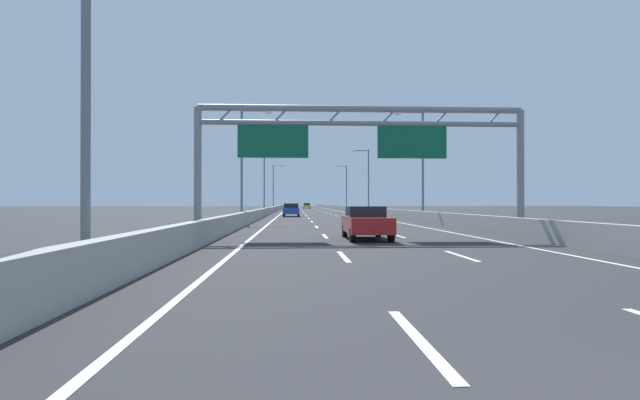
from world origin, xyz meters
The scene contains 52 objects.
ground_plane centered at (0.00, 100.00, 0.00)m, with size 260.00×260.00×0.00m, color #2D2D30.
lane_dash_left_0 centered at (-1.80, 3.50, 0.01)m, with size 0.16×3.00×0.01m, color white.
lane_dash_left_1 centered at (-1.80, 12.50, 0.01)m, with size 0.16×3.00×0.01m, color white.
lane_dash_left_2 centered at (-1.80, 21.50, 0.01)m, with size 0.16×3.00×0.01m, color white.
lane_dash_left_3 centered at (-1.80, 30.50, 0.01)m, with size 0.16×3.00×0.01m, color white.
lane_dash_left_4 centered at (-1.80, 39.50, 0.01)m, with size 0.16×3.00×0.01m, color white.
lane_dash_left_5 centered at (-1.80, 48.50, 0.01)m, with size 0.16×3.00×0.01m, color white.
lane_dash_left_6 centered at (-1.80, 57.50, 0.01)m, with size 0.16×3.00×0.01m, color white.
lane_dash_left_7 centered at (-1.80, 66.50, 0.01)m, with size 0.16×3.00×0.01m, color white.
lane_dash_left_8 centered at (-1.80, 75.50, 0.01)m, with size 0.16×3.00×0.01m, color white.
lane_dash_left_9 centered at (-1.80, 84.50, 0.01)m, with size 0.16×3.00×0.01m, color white.
lane_dash_left_10 centered at (-1.80, 93.50, 0.01)m, with size 0.16×3.00×0.01m, color white.
lane_dash_left_11 centered at (-1.80, 102.50, 0.01)m, with size 0.16×3.00×0.01m, color white.
lane_dash_left_12 centered at (-1.80, 111.50, 0.01)m, with size 0.16×3.00×0.01m, color white.
lane_dash_left_13 centered at (-1.80, 120.50, 0.01)m, with size 0.16×3.00×0.01m, color white.
lane_dash_left_14 centered at (-1.80, 129.50, 0.01)m, with size 0.16×3.00×0.01m, color white.
lane_dash_left_15 centered at (-1.80, 138.50, 0.01)m, with size 0.16×3.00×0.01m, color white.
lane_dash_left_16 centered at (-1.80, 147.50, 0.01)m, with size 0.16×3.00×0.01m, color white.
lane_dash_left_17 centered at (-1.80, 156.50, 0.01)m, with size 0.16×3.00×0.01m, color white.
lane_dash_right_1 centered at (1.80, 12.50, 0.01)m, with size 0.16×3.00×0.01m, color white.
lane_dash_right_2 centered at (1.80, 21.50, 0.01)m, with size 0.16×3.00×0.01m, color white.
lane_dash_right_3 centered at (1.80, 30.50, 0.01)m, with size 0.16×3.00×0.01m, color white.
lane_dash_right_4 centered at (1.80, 39.50, 0.01)m, with size 0.16×3.00×0.01m, color white.
lane_dash_right_5 centered at (1.80, 48.50, 0.01)m, with size 0.16×3.00×0.01m, color white.
lane_dash_right_6 centered at (1.80, 57.50, 0.01)m, with size 0.16×3.00×0.01m, color white.
lane_dash_right_7 centered at (1.80, 66.50, 0.01)m, with size 0.16×3.00×0.01m, color white.
lane_dash_right_8 centered at (1.80, 75.50, 0.01)m, with size 0.16×3.00×0.01m, color white.
lane_dash_right_9 centered at (1.80, 84.50, 0.01)m, with size 0.16×3.00×0.01m, color white.
lane_dash_right_10 centered at (1.80, 93.50, 0.01)m, with size 0.16×3.00×0.01m, color white.
lane_dash_right_11 centered at (1.80, 102.50, 0.01)m, with size 0.16×3.00×0.01m, color white.
lane_dash_right_12 centered at (1.80, 111.50, 0.01)m, with size 0.16×3.00×0.01m, color white.
lane_dash_right_13 centered at (1.80, 120.50, 0.01)m, with size 0.16×3.00×0.01m, color white.
lane_dash_right_14 centered at (1.80, 129.50, 0.01)m, with size 0.16×3.00×0.01m, color white.
lane_dash_right_15 centered at (1.80, 138.50, 0.01)m, with size 0.16×3.00×0.01m, color white.
lane_dash_right_16 centered at (1.80, 147.50, 0.01)m, with size 0.16×3.00×0.01m, color white.
lane_dash_right_17 centered at (1.80, 156.50, 0.01)m, with size 0.16×3.00×0.01m, color white.
edge_line_left centered at (-5.25, 88.00, 0.01)m, with size 0.16×176.00×0.01m, color white.
edge_line_right centered at (5.25, 88.00, 0.01)m, with size 0.16×176.00×0.01m, color white.
barrier_left centered at (-6.90, 110.00, 0.47)m, with size 0.45×220.00×0.95m.
barrier_right centered at (6.90, 110.00, 0.47)m, with size 0.45×220.00×0.95m.
sign_gantry centered at (-0.21, 21.53, 4.81)m, with size 16.17×0.36×6.36m.
streetlamp_left_near centered at (-7.47, 8.38, 5.40)m, with size 2.58×0.28×9.50m.
streetlamp_left_mid centered at (-7.47, 39.30, 5.40)m, with size 2.58×0.28×9.50m.
streetlamp_right_mid centered at (7.47, 39.30, 5.40)m, with size 2.58×0.28×9.50m.
streetlamp_left_far centered at (-7.47, 70.22, 5.40)m, with size 2.58×0.28×9.50m.
streetlamp_right_far centered at (7.47, 70.22, 5.40)m, with size 2.58×0.28×9.50m.
streetlamp_left_distant centered at (-7.47, 101.15, 5.40)m, with size 2.58×0.28×9.50m.
streetlamp_right_distant centered at (7.47, 101.15, 5.40)m, with size 2.58×0.28×9.50m.
white_car centered at (-3.78, 86.66, 0.76)m, with size 1.79×4.21×1.48m.
blue_car centered at (-3.65, 55.41, 0.79)m, with size 1.89×4.18×1.54m.
red_car centered at (-0.09, 19.51, 0.76)m, with size 1.82×4.23×1.47m.
yellow_car centered at (0.07, 131.01, 0.76)m, with size 1.88×4.35×1.50m.
Camera 1 is at (-3.28, -2.29, 1.64)m, focal length 27.68 mm.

